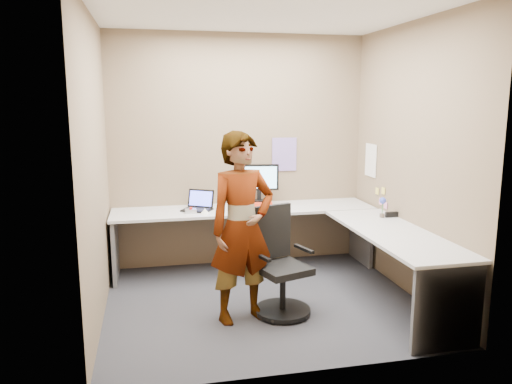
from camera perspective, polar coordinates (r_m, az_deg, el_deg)
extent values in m
plane|color=#2A2A2F|center=(4.99, 0.88, -12.47)|extent=(3.00, 3.00, 0.00)
plane|color=brown|center=(5.89, -1.95, 4.69)|extent=(3.00, 0.00, 3.00)
plane|color=brown|center=(5.18, 17.34, 3.42)|extent=(0.00, 2.70, 2.70)
plane|color=brown|center=(4.53, -17.89, 2.45)|extent=(0.00, 2.70, 2.70)
plane|color=white|center=(4.65, 0.98, 19.84)|extent=(3.00, 3.00, 0.00)
cube|color=#BCBCBC|center=(5.68, -1.33, -2.02)|extent=(2.96, 0.65, 0.03)
cube|color=#BCBCBC|center=(4.86, 15.46, -4.55)|extent=(0.65, 1.91, 0.03)
cube|color=#59595B|center=(5.69, -15.79, -6.20)|extent=(0.04, 0.60, 0.70)
cube|color=#59595B|center=(6.19, 11.93, -4.66)|extent=(0.04, 0.60, 0.70)
cube|color=#59595B|center=(4.23, 21.06, -12.38)|extent=(0.60, 0.04, 0.70)
cube|color=red|center=(5.79, 0.39, -1.33)|extent=(0.31, 0.25, 0.06)
cube|color=black|center=(5.79, 0.40, -0.99)|extent=(0.21, 0.16, 0.01)
cube|color=black|center=(5.79, 0.36, -0.33)|extent=(0.05, 0.04, 0.11)
cube|color=black|center=(5.76, 0.36, 1.69)|extent=(0.45, 0.10, 0.30)
cube|color=#87C8E9|center=(5.74, 0.37, 1.66)|extent=(0.40, 0.06, 0.25)
cube|color=black|center=(5.59, -6.78, -2.05)|extent=(0.38, 0.35, 0.02)
cube|color=black|center=(5.66, -6.31, -0.73)|extent=(0.30, 0.21, 0.20)
cube|color=#505DFF|center=(5.66, -6.31, -0.73)|extent=(0.26, 0.18, 0.16)
cube|color=#B7B7BC|center=(5.47, -7.46, -2.17)|extent=(0.12, 0.08, 0.04)
sphere|color=red|center=(5.46, -7.46, -1.89)|extent=(0.04, 0.04, 0.04)
cone|color=white|center=(5.42, -5.86, -2.18)|extent=(0.10, 0.10, 0.06)
cube|color=black|center=(5.44, 15.31, -2.49)|extent=(0.15, 0.04, 0.05)
cylinder|color=brown|center=(5.40, 14.21, -2.62)|extent=(0.05, 0.05, 0.04)
cylinder|color=#338C3F|center=(5.38, 14.25, -1.69)|extent=(0.01, 0.01, 0.14)
sphere|color=blue|center=(5.36, 14.28, -0.96)|extent=(0.07, 0.07, 0.07)
cube|color=#846BB7|center=(6.01, 3.25, 4.32)|extent=(0.30, 0.01, 0.40)
cube|color=white|center=(5.98, 12.98, 3.55)|extent=(0.01, 0.28, 0.38)
cube|color=#F2E059|center=(5.71, 14.34, 0.13)|extent=(0.01, 0.07, 0.07)
cube|color=pink|center=(5.78, 14.07, -1.05)|extent=(0.01, 0.07, 0.07)
cube|color=pink|center=(5.68, 14.59, -1.48)|extent=(0.01, 0.07, 0.07)
cube|color=#F2E059|center=(5.85, 13.68, 0.10)|extent=(0.01, 0.07, 0.07)
cylinder|color=black|center=(4.72, 3.05, -13.34)|extent=(0.52, 0.52, 0.04)
cylinder|color=black|center=(4.65, 3.07, -11.05)|extent=(0.06, 0.06, 0.37)
cube|color=black|center=(4.58, 3.10, -8.80)|extent=(0.54, 0.54, 0.06)
cube|color=black|center=(4.65, 1.75, -4.56)|extent=(0.40, 0.17, 0.51)
cube|color=black|center=(4.41, 0.60, -7.40)|extent=(0.12, 0.27, 0.03)
cube|color=black|center=(4.66, 5.49, -6.48)|extent=(0.12, 0.27, 0.03)
imported|color=#999399|center=(4.37, -1.60, -4.11)|extent=(0.71, 0.57, 1.69)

